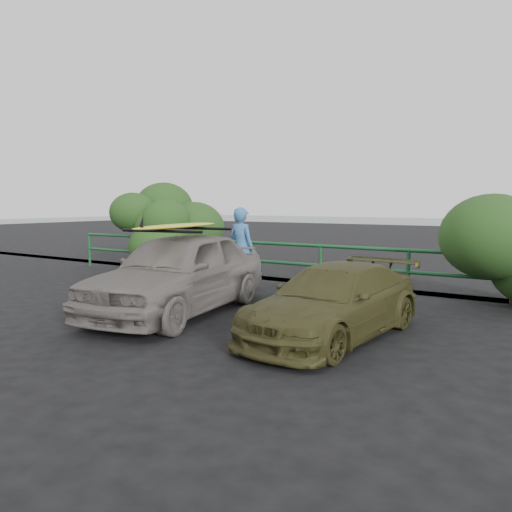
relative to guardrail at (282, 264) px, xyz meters
The scene contains 8 objects.
ground 5.03m from the guardrail, 90.00° to the right, with size 80.00×80.00×0.00m, color black.
guardrail is the anchor object (origin of this frame).
shrub_left 4.86m from the guardrail, behind, with size 3.20×2.40×2.30m, color #25481A, non-canonical shape.
sedan 3.61m from the guardrail, 90.89° to the right, with size 1.74×4.33×1.48m, color slate.
olive_vehicle 4.65m from the guardrail, 50.73° to the right, with size 1.48×3.65×1.06m, color #3E3B1B.
man 1.13m from the guardrail, 122.65° to the right, with size 0.68×0.45×1.88m, color teal.
roof_rack 3.74m from the guardrail, 90.89° to the right, with size 1.57×1.10×0.05m, color black, non-canonical shape.
surfboard 3.76m from the guardrail, 90.89° to the right, with size 0.53×2.54×0.08m, color yellow.
Camera 1 is at (5.90, -5.27, 1.96)m, focal length 35.00 mm.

